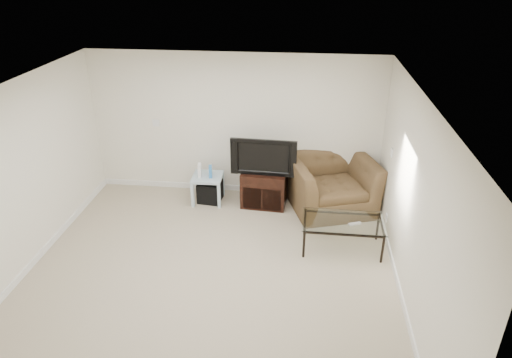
# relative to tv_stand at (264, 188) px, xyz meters

# --- Properties ---
(floor) EXTENTS (5.00, 5.00, 0.00)m
(floor) POSITION_rel_tv_stand_xyz_m (-0.55, -2.05, -0.31)
(floor) COLOR tan
(floor) RESTS_ON ground
(ceiling) EXTENTS (5.00, 5.00, 0.00)m
(ceiling) POSITION_rel_tv_stand_xyz_m (-0.55, -2.05, 2.19)
(ceiling) COLOR white
(ceiling) RESTS_ON ground
(wall_back) EXTENTS (5.00, 0.02, 2.50)m
(wall_back) POSITION_rel_tv_stand_xyz_m (-0.55, 0.45, 0.94)
(wall_back) COLOR silver
(wall_back) RESTS_ON ground
(wall_left) EXTENTS (0.02, 5.00, 2.50)m
(wall_left) POSITION_rel_tv_stand_xyz_m (-3.05, -2.05, 0.94)
(wall_left) COLOR silver
(wall_left) RESTS_ON ground
(wall_right) EXTENTS (0.02, 5.00, 2.50)m
(wall_right) POSITION_rel_tv_stand_xyz_m (1.95, -2.05, 0.94)
(wall_right) COLOR silver
(wall_right) RESTS_ON ground
(plate_back) EXTENTS (0.12, 0.02, 0.12)m
(plate_back) POSITION_rel_tv_stand_xyz_m (-1.95, 0.44, 0.94)
(plate_back) COLOR white
(plate_back) RESTS_ON wall_back
(plate_right_switch) EXTENTS (0.02, 0.09, 0.13)m
(plate_right_switch) POSITION_rel_tv_stand_xyz_m (1.94, -0.45, 0.94)
(plate_right_switch) COLOR white
(plate_right_switch) RESTS_ON wall_right
(plate_right_outlet) EXTENTS (0.02, 0.08, 0.12)m
(plate_right_outlet) POSITION_rel_tv_stand_xyz_m (1.94, -0.75, -0.01)
(plate_right_outlet) COLOR white
(plate_right_outlet) RESTS_ON wall_right
(tv_stand) EXTENTS (0.78, 0.57, 0.62)m
(tv_stand) POSITION_rel_tv_stand_xyz_m (0.00, 0.00, 0.00)
(tv_stand) COLOR black
(tv_stand) RESTS_ON floor
(dvd_player) EXTENTS (0.40, 0.29, 0.05)m
(dvd_player) POSITION_rel_tv_stand_xyz_m (-0.00, -0.04, 0.21)
(dvd_player) COLOR black
(dvd_player) RESTS_ON tv_stand
(television) EXTENTS (1.02, 0.25, 0.62)m
(television) POSITION_rel_tv_stand_xyz_m (-0.00, -0.03, 0.62)
(television) COLOR black
(television) RESTS_ON tv_stand
(side_table) EXTENTS (0.52, 0.52, 0.49)m
(side_table) POSITION_rel_tv_stand_xyz_m (-0.98, 0.00, -0.07)
(side_table) COLOR silver
(side_table) RESTS_ON floor
(subwoofer) EXTENTS (0.41, 0.41, 0.38)m
(subwoofer) POSITION_rel_tv_stand_xyz_m (-0.95, 0.02, -0.14)
(subwoofer) COLOR black
(subwoofer) RESTS_ON floor
(game_console) EXTENTS (0.07, 0.17, 0.22)m
(game_console) POSITION_rel_tv_stand_xyz_m (-1.10, -0.02, 0.29)
(game_console) COLOR white
(game_console) RESTS_ON side_table
(game_case) EXTENTS (0.08, 0.15, 0.19)m
(game_case) POSITION_rel_tv_stand_xyz_m (-0.92, -0.02, 0.27)
(game_case) COLOR #337FCC
(game_case) RESTS_ON side_table
(recliner) EXTENTS (1.56, 1.26, 1.18)m
(recliner) POSITION_rel_tv_stand_xyz_m (1.13, 0.00, 0.28)
(recliner) COLOR brown
(recliner) RESTS_ON floor
(coffee_table) EXTENTS (1.18, 0.67, 0.46)m
(coffee_table) POSITION_rel_tv_stand_xyz_m (1.25, -1.19, -0.08)
(coffee_table) COLOR black
(coffee_table) RESTS_ON floor
(remote) EXTENTS (0.19, 0.11, 0.02)m
(remote) POSITION_rel_tv_stand_xyz_m (1.41, -1.25, 0.16)
(remote) COLOR #B2B2B7
(remote) RESTS_ON coffee_table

